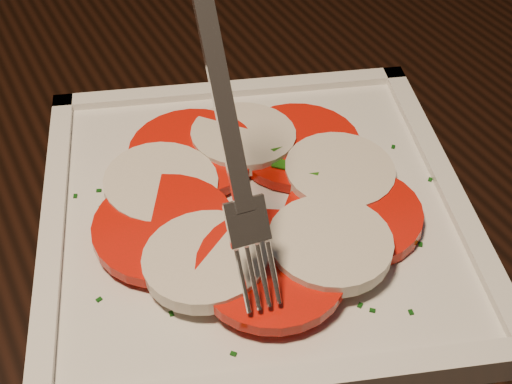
% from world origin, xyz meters
% --- Properties ---
extents(table, '(1.29, 0.94, 0.75)m').
position_xyz_m(table, '(-0.07, -0.23, 0.65)').
color(table, black).
rests_on(table, ground).
extents(plate, '(0.34, 0.34, 0.01)m').
position_xyz_m(plate, '(0.03, -0.26, 0.76)').
color(plate, silver).
rests_on(plate, table).
extents(caprese_salad, '(0.24, 0.22, 0.03)m').
position_xyz_m(caprese_salad, '(0.03, -0.26, 0.77)').
color(caprese_salad, red).
rests_on(caprese_salad, plate).
extents(fork, '(0.04, 0.11, 0.18)m').
position_xyz_m(fork, '(-0.00, -0.29, 0.87)').
color(fork, white).
rests_on(fork, caprese_salad).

